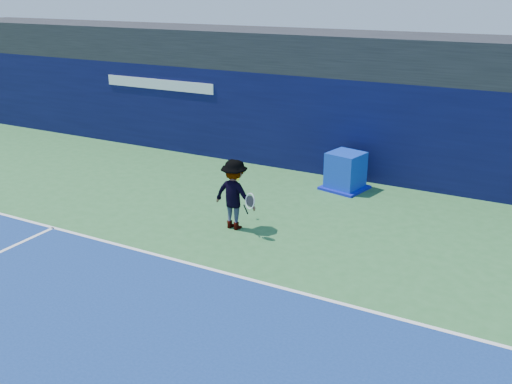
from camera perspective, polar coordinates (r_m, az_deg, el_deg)
ground at (r=9.75m, az=-12.14°, el=-15.40°), size 80.00×80.00×0.00m
baseline at (r=11.80m, az=-2.71°, el=-8.19°), size 24.00×0.10×0.01m
stadium_band at (r=18.32m, az=11.28°, el=13.39°), size 36.00×3.00×1.20m
back_wall_assembly at (r=17.74m, az=9.83°, el=6.37°), size 36.00×1.03×3.00m
equipment_cart at (r=16.65m, az=8.93°, el=1.94°), size 1.35×1.35×1.09m
tennis_player at (r=13.65m, az=-2.16°, el=-0.24°), size 1.33×0.75×1.73m
tennis_ball at (r=14.22m, az=-1.82°, el=1.28°), size 0.08×0.08×0.08m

